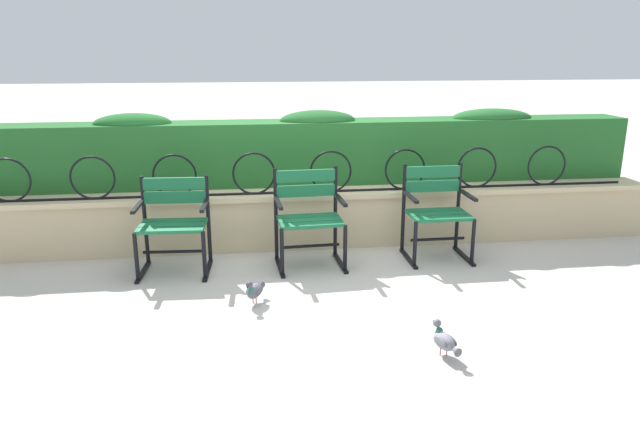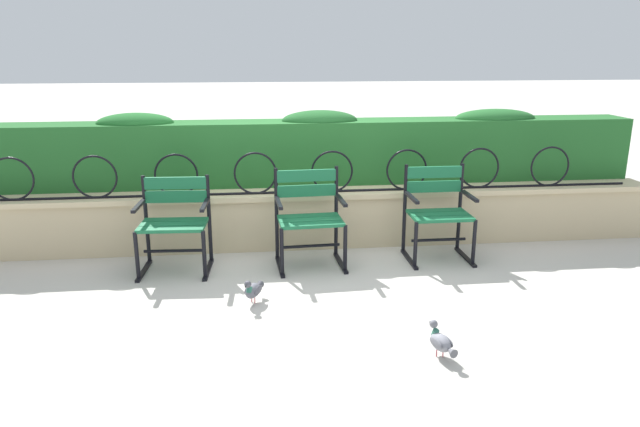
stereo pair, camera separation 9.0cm
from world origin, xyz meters
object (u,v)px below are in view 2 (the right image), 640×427
object	(u,v)px
park_chair_left	(174,220)
pigeon_far_side	(441,342)
park_chair_right	(438,210)
pigeon_near_chairs	(253,290)
park_chair_centre	(309,215)

from	to	relation	value
park_chair_left	pigeon_far_side	size ratio (longest dim) A/B	2.92
park_chair_right	pigeon_near_chairs	xyz separation A→B (m)	(-1.76, -0.88, -0.36)
park_chair_left	park_chair_right	xyz separation A→B (m)	(2.45, 0.04, 0.01)
park_chair_right	pigeon_far_side	bearing A→B (deg)	-106.17
park_chair_centre	pigeon_far_side	bearing A→B (deg)	-69.47
park_chair_left	pigeon_near_chairs	bearing A→B (deg)	-50.51
park_chair_left	pigeon_near_chairs	distance (m)	1.14
park_chair_right	pigeon_near_chairs	bearing A→B (deg)	-153.53
park_chair_centre	pigeon_far_side	world-z (taller)	park_chair_centre
pigeon_far_side	park_chair_right	bearing A→B (deg)	73.83
pigeon_far_side	pigeon_near_chairs	bearing A→B (deg)	140.54
park_chair_centre	park_chair_right	bearing A→B (deg)	1.95
pigeon_near_chairs	pigeon_far_side	distance (m)	1.57
park_chair_centre	pigeon_near_chairs	distance (m)	1.05
park_chair_right	pigeon_near_chairs	world-z (taller)	park_chair_right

